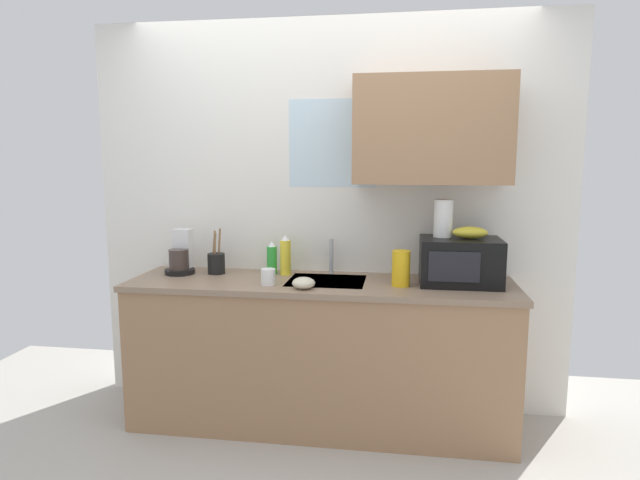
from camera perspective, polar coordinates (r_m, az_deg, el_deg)
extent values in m
cube|color=white|center=(3.51, 0.85, 2.44)|extent=(3.08, 0.10, 2.50)
cube|color=#9E7551|center=(3.26, 11.76, 11.31)|extent=(0.90, 0.32, 0.62)
cube|color=silver|center=(3.45, 1.39, 10.23)|extent=(0.56, 0.02, 0.55)
cube|color=#9E7551|center=(3.36, 0.00, -12.19)|extent=(2.28, 0.60, 0.86)
cube|color=#8C725B|center=(3.23, 0.00, -4.70)|extent=(2.31, 0.63, 0.03)
cube|color=#9EA0A5|center=(3.26, 0.69, -5.54)|extent=(0.46, 0.38, 0.14)
cylinder|color=#B2B5BA|center=(3.43, 1.20, -1.73)|extent=(0.03, 0.03, 0.22)
cube|color=black|center=(3.23, 14.65, -2.21)|extent=(0.46, 0.34, 0.27)
cube|color=black|center=(3.06, 14.06, -2.78)|extent=(0.28, 0.01, 0.17)
ellipsoid|color=gold|center=(3.21, 15.65, 0.76)|extent=(0.20, 0.11, 0.07)
cylinder|color=white|center=(3.24, 12.96, 2.25)|extent=(0.11, 0.11, 0.22)
cylinder|color=black|center=(3.55, -14.66, -3.24)|extent=(0.19, 0.19, 0.03)
cylinder|color=#3F332D|center=(3.53, -14.77, -2.00)|extent=(0.12, 0.12, 0.13)
cube|color=silver|center=(3.59, -14.30, -0.91)|extent=(0.11, 0.09, 0.26)
cylinder|color=yellow|center=(3.40, -3.68, -1.87)|extent=(0.07, 0.07, 0.22)
cone|color=white|center=(3.38, -3.70, 0.26)|extent=(0.05, 0.05, 0.04)
cylinder|color=green|center=(3.43, -5.13, -2.14)|extent=(0.06, 0.06, 0.18)
cone|color=white|center=(3.42, -5.15, -0.40)|extent=(0.05, 0.05, 0.04)
cylinder|color=gold|center=(3.12, 8.60, -3.00)|extent=(0.10, 0.10, 0.21)
cylinder|color=white|center=(3.14, -5.53, -3.92)|extent=(0.08, 0.08, 0.09)
cylinder|color=black|center=(3.49, -10.96, -2.47)|extent=(0.11, 0.11, 0.13)
cylinder|color=olive|center=(3.48, -11.23, -0.96)|extent=(0.03, 0.01, 0.24)
cylinder|color=olive|center=(3.48, -10.67, -0.84)|extent=(0.03, 0.02, 0.25)
cylinder|color=olive|center=(3.46, -11.11, -1.10)|extent=(0.03, 0.03, 0.23)
ellipsoid|color=beige|center=(3.04, -1.76, -4.58)|extent=(0.13, 0.13, 0.06)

